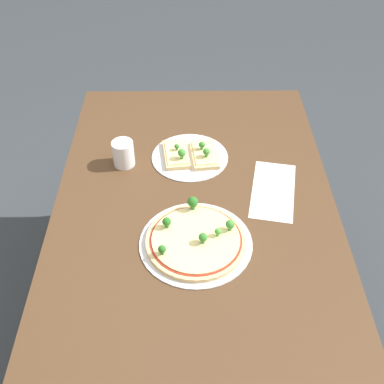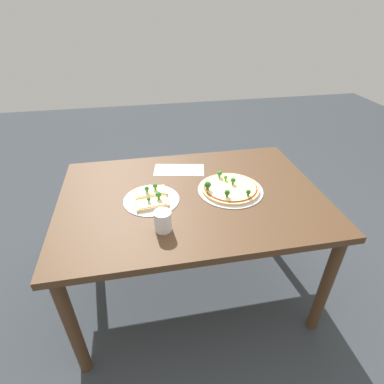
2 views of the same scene
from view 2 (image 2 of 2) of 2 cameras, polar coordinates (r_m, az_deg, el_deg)
name	(u,v)px [view 2 (image 2 of 2)]	position (r m, az deg, el deg)	size (l,w,h in m)	color
ground_plane	(192,285)	(2.08, -0.06, -17.23)	(8.00, 8.00, 0.00)	#33383D
dining_table	(192,206)	(1.64, -0.07, -2.76)	(1.38, 0.95, 0.72)	#4C331E
pizza_tray_whole	(230,188)	(1.63, 7.29, 0.67)	(0.35, 0.35, 0.07)	silver
pizza_tray_slice	(151,198)	(1.55, -7.73, -1.13)	(0.29, 0.29, 0.06)	silver
drinking_cup	(163,221)	(1.34, -5.57, -5.51)	(0.08, 0.08, 0.10)	white
paper_menu	(179,170)	(1.82, -2.48, 4.23)	(0.30, 0.14, 0.00)	silver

